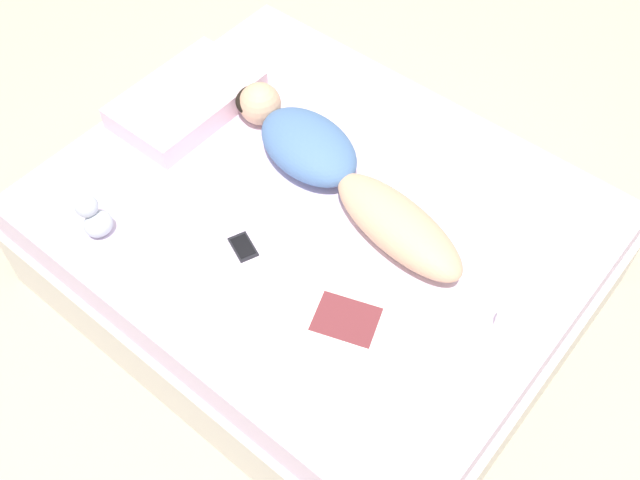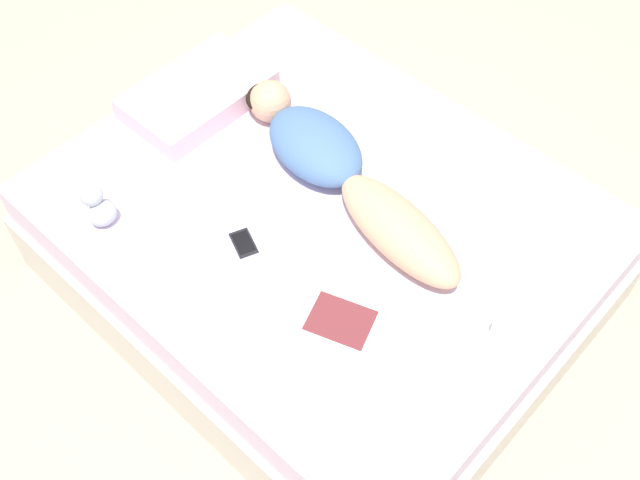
{
  "view_description": "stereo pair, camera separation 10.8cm",
  "coord_description": "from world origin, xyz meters",
  "px_view_note": "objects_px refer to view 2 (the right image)",
  "views": [
    {
      "loc": [
        -1.52,
        -1.25,
        2.98
      ],
      "look_at": [
        -0.16,
        -0.14,
        0.62
      ],
      "focal_mm": 42.0,
      "sensor_mm": 36.0,
      "label": 1
    },
    {
      "loc": [
        -1.44,
        -1.33,
        2.98
      ],
      "look_at": [
        -0.16,
        -0.14,
        0.62
      ],
      "focal_mm": 42.0,
      "sensor_mm": 36.0,
      "label": 2
    }
  ],
  "objects_px": {
    "open_magazine": "(326,350)",
    "coffee_mug": "(504,331)",
    "person": "(338,169)",
    "cell_phone": "(244,243)"
  },
  "relations": [
    {
      "from": "open_magazine",
      "to": "coffee_mug",
      "type": "distance_m",
      "value": 0.65
    },
    {
      "from": "person",
      "to": "cell_phone",
      "type": "xyz_separation_m",
      "value": [
        -0.49,
        0.06,
        -0.08
      ]
    },
    {
      "from": "open_magazine",
      "to": "cell_phone",
      "type": "distance_m",
      "value": 0.58
    },
    {
      "from": "cell_phone",
      "to": "open_magazine",
      "type": "bearing_deg",
      "value": -79.93
    },
    {
      "from": "open_magazine",
      "to": "person",
      "type": "bearing_deg",
      "value": 19.52
    },
    {
      "from": "coffee_mug",
      "to": "cell_phone",
      "type": "relative_size",
      "value": 0.85
    },
    {
      "from": "person",
      "to": "coffee_mug",
      "type": "bearing_deg",
      "value": -88.42
    },
    {
      "from": "person",
      "to": "coffee_mug",
      "type": "relative_size",
      "value": 10.41
    },
    {
      "from": "coffee_mug",
      "to": "cell_phone",
      "type": "height_order",
      "value": "coffee_mug"
    },
    {
      "from": "person",
      "to": "open_magazine",
      "type": "xyz_separation_m",
      "value": [
        -0.62,
        -0.51,
        -0.09
      ]
    }
  ]
}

